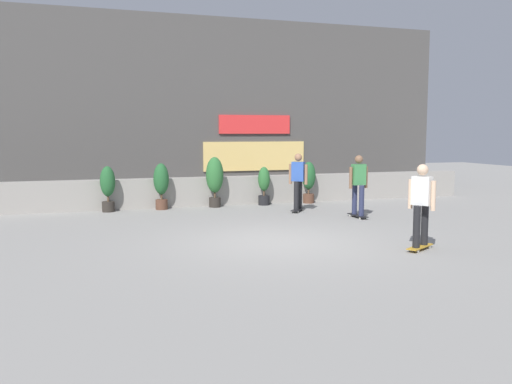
% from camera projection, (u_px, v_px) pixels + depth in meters
% --- Properties ---
extents(ground_plane, '(48.00, 48.00, 0.00)m').
position_uv_depth(ground_plane, '(278.00, 241.00, 11.43)').
color(ground_plane, gray).
extents(planter_wall, '(18.00, 0.40, 0.90)m').
position_uv_depth(planter_wall, '(212.00, 191.00, 17.05)').
color(planter_wall, gray).
rests_on(planter_wall, ground).
extents(building_backdrop, '(20.00, 2.08, 6.50)m').
position_uv_depth(building_backdrop, '(188.00, 107.00, 20.53)').
color(building_backdrop, '#4C4947').
rests_on(building_backdrop, ground).
extents(potted_plant_0, '(0.43, 0.43, 1.33)m').
position_uv_depth(potted_plant_0, '(108.00, 186.00, 15.61)').
color(potted_plant_0, '#2D2823').
rests_on(potted_plant_0, ground).
extents(potted_plant_1, '(0.46, 0.46, 1.39)m').
position_uv_depth(potted_plant_1, '(161.00, 183.00, 16.08)').
color(potted_plant_1, brown).
rests_on(potted_plant_1, ground).
extents(potted_plant_2, '(0.54, 0.54, 1.55)m').
position_uv_depth(potted_plant_2, '(215.00, 178.00, 16.57)').
color(potted_plant_2, '#2D2823').
rests_on(potted_plant_2, ground).
extents(potted_plant_3, '(0.38, 0.38, 1.22)m').
position_uv_depth(potted_plant_3, '(264.00, 185.00, 17.09)').
color(potted_plant_3, black).
rests_on(potted_plant_3, ground).
extents(potted_plant_4, '(0.44, 0.44, 1.35)m').
position_uv_depth(potted_plant_4, '(309.00, 180.00, 17.54)').
color(potted_plant_4, brown).
rests_on(potted_plant_4, ground).
extents(skater_by_wall_right, '(0.66, 0.75, 1.70)m').
position_uv_depth(skater_by_wall_right, '(298.00, 180.00, 15.61)').
color(skater_by_wall_right, black).
rests_on(skater_by_wall_right, ground).
extents(skater_foreground, '(0.79, 0.58, 1.70)m').
position_uv_depth(skater_foreground, '(421.00, 203.00, 10.51)').
color(skater_foreground, '#BF8C26').
rests_on(skater_foreground, ground).
extents(skater_by_wall_left, '(0.56, 0.81, 1.70)m').
position_uv_depth(skater_by_wall_left, '(358.00, 183.00, 14.50)').
color(skater_by_wall_left, black).
rests_on(skater_by_wall_left, ground).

